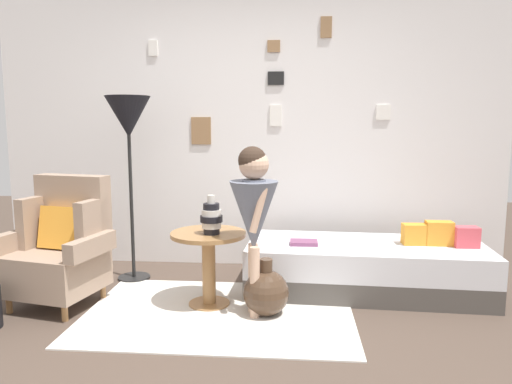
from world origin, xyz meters
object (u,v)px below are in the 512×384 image
(floor_lamp, at_px, (128,124))
(person_child, at_px, (254,208))
(daybed, at_px, (365,267))
(vase_striped, at_px, (211,218))
(demijohn_near, at_px, (266,292))
(armchair, at_px, (61,247))
(book_on_daybed, at_px, (304,242))
(side_table, at_px, (209,253))

(floor_lamp, relative_size, person_child, 1.32)
(daybed, height_order, vase_striped, vase_striped)
(vase_striped, height_order, floor_lamp, floor_lamp)
(daybed, xyz_separation_m, demijohn_near, (-0.78, -0.57, -0.03))
(daybed, xyz_separation_m, vase_striped, (-1.18, -0.47, 0.48))
(armchair, height_order, daybed, armchair)
(person_child, bearing_deg, floor_lamp, 147.04)
(daybed, height_order, demijohn_near, demijohn_near)
(armchair, xyz_separation_m, book_on_daybed, (1.84, 0.38, -0.02))
(floor_lamp, relative_size, demijohn_near, 3.85)
(daybed, bearing_deg, floor_lamp, 175.55)
(book_on_daybed, bearing_deg, daybed, 7.55)
(daybed, bearing_deg, book_on_daybed, -172.45)
(armchair, xyz_separation_m, vase_striped, (1.16, -0.02, 0.25))
(vase_striped, distance_m, book_on_daybed, 0.83)
(demijohn_near, bearing_deg, floor_lamp, 149.45)
(side_table, distance_m, vase_striped, 0.29)
(daybed, bearing_deg, side_table, -161.28)
(daybed, bearing_deg, armchair, -169.16)
(vase_striped, xyz_separation_m, person_child, (0.32, -0.11, 0.10))
(armchair, distance_m, book_on_daybed, 1.88)
(demijohn_near, bearing_deg, vase_striped, 166.26)
(demijohn_near, bearing_deg, side_table, 160.84)
(person_child, bearing_deg, side_table, 154.59)
(side_table, bearing_deg, daybed, 18.72)
(floor_lamp, bearing_deg, book_on_daybed, -8.45)
(vase_striped, bearing_deg, side_table, 122.51)
(armchair, height_order, floor_lamp, floor_lamp)
(side_table, bearing_deg, book_on_daybed, 25.85)
(armchair, distance_m, person_child, 1.52)
(armchair, xyz_separation_m, person_child, (1.48, -0.13, 0.34))
(side_table, distance_m, floor_lamp, 1.36)
(person_child, relative_size, book_on_daybed, 5.51)
(daybed, bearing_deg, person_child, -146.06)
(armchair, relative_size, person_child, 0.80)
(book_on_daybed, bearing_deg, vase_striped, -149.55)
(armchair, height_order, demijohn_near, armchair)
(side_table, bearing_deg, person_child, -25.41)
(book_on_daybed, height_order, demijohn_near, book_on_daybed)
(vase_striped, height_order, demijohn_near, vase_striped)
(demijohn_near, bearing_deg, armchair, 175.72)
(armchair, bearing_deg, demijohn_near, -4.28)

